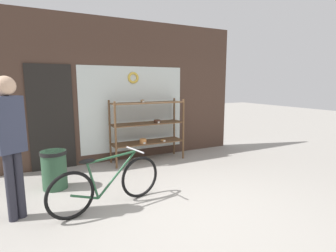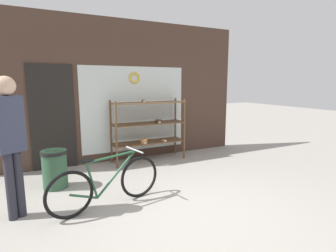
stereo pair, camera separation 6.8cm
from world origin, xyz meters
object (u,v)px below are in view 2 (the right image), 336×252
(display_case, at_px, (149,125))
(trash_bin, at_px, (55,168))
(pedestrian, at_px, (10,135))
(bicycle, at_px, (107,183))

(display_case, height_order, trash_bin, display_case)
(pedestrian, bearing_deg, trash_bin, 30.58)
(display_case, height_order, pedestrian, pedestrian)
(bicycle, height_order, pedestrian, pedestrian)
(display_case, height_order, bicycle, display_case)
(display_case, distance_m, pedestrian, 2.99)
(display_case, distance_m, trash_bin, 2.19)
(display_case, relative_size, trash_bin, 2.54)
(display_case, bearing_deg, pedestrian, -147.33)
(display_case, relative_size, bicycle, 0.98)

